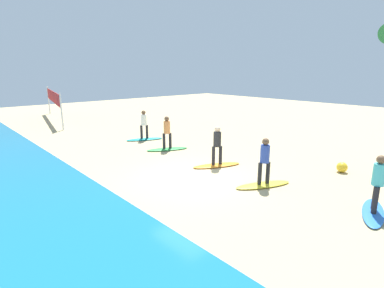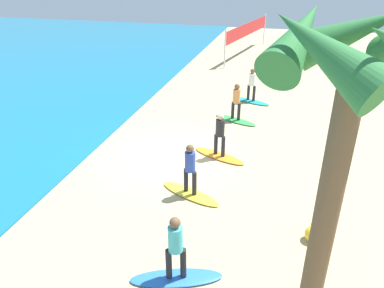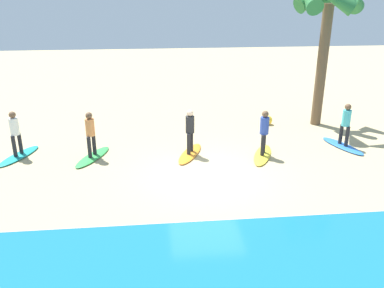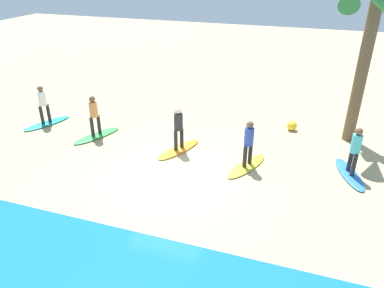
{
  "view_description": "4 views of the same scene",
  "coord_description": "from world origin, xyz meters",
  "px_view_note": "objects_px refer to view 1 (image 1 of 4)",
  "views": [
    {
      "loc": [
        -8.09,
        7.21,
        3.98
      ],
      "look_at": [
        1.53,
        -1.31,
        0.82
      ],
      "focal_mm": 28.34,
      "sensor_mm": 36.0,
      "label": 1
    },
    {
      "loc": [
        -11.42,
        -3.76,
        6.48
      ],
      "look_at": [
        -0.27,
        -0.83,
        0.74
      ],
      "focal_mm": 34.47,
      "sensor_mm": 36.0,
      "label": 2
    },
    {
      "loc": [
        1.72,
        12.06,
        5.77
      ],
      "look_at": [
        0.44,
        -0.37,
        0.94
      ],
      "focal_mm": 37.76,
      "sensor_mm": 36.0,
      "label": 3
    },
    {
      "loc": [
        -3.94,
        9.65,
        6.52
      ],
      "look_at": [
        -0.52,
        -0.55,
        0.98
      ],
      "focal_mm": 34.37,
      "sensor_mm": 36.0,
      "label": 4
    }
  ],
  "objects_px": {
    "surfer_green": "(167,130)",
    "surfboard_teal": "(145,139)",
    "surfboard_blue": "(373,212)",
    "volleyball_net": "(53,98)",
    "surfboard_orange": "(217,165)",
    "surfer_yellow": "(265,158)",
    "surfer_teal": "(144,122)",
    "surfer_orange": "(217,143)",
    "beach_ball": "(342,167)",
    "surfer_blue": "(378,179)",
    "surfboard_yellow": "(263,185)",
    "surfboard_green": "(167,149)"
  },
  "relations": [
    {
      "from": "surfboard_blue",
      "to": "surfboard_teal",
      "type": "height_order",
      "value": "same"
    },
    {
      "from": "surfer_green",
      "to": "surfboard_teal",
      "type": "relative_size",
      "value": 0.78
    },
    {
      "from": "surfboard_orange",
      "to": "surfer_teal",
      "type": "distance_m",
      "value": 6.34
    },
    {
      "from": "surfboard_blue",
      "to": "beach_ball",
      "type": "height_order",
      "value": "beach_ball"
    },
    {
      "from": "surfboard_blue",
      "to": "surfboard_teal",
      "type": "relative_size",
      "value": 1.0
    },
    {
      "from": "surfboard_yellow",
      "to": "volleyball_net",
      "type": "relative_size",
      "value": 0.24
    },
    {
      "from": "surfer_green",
      "to": "beach_ball",
      "type": "relative_size",
      "value": 3.96
    },
    {
      "from": "surfboard_blue",
      "to": "surfboard_orange",
      "type": "relative_size",
      "value": 1.0
    },
    {
      "from": "surfboard_blue",
      "to": "volleyball_net",
      "type": "height_order",
      "value": "volleyball_net"
    },
    {
      "from": "surfboard_yellow",
      "to": "surfboard_green",
      "type": "distance_m",
      "value": 6.21
    },
    {
      "from": "surfboard_blue",
      "to": "beach_ball",
      "type": "xyz_separation_m",
      "value": [
        2.14,
        -3.01,
        0.16
      ]
    },
    {
      "from": "surfer_yellow",
      "to": "beach_ball",
      "type": "xyz_separation_m",
      "value": [
        -1.2,
        -3.58,
        -0.83
      ]
    },
    {
      "from": "surfer_yellow",
      "to": "volleyball_net",
      "type": "relative_size",
      "value": 0.18
    },
    {
      "from": "surfboard_yellow",
      "to": "surfboard_orange",
      "type": "height_order",
      "value": "same"
    },
    {
      "from": "surfboard_yellow",
      "to": "surfer_teal",
      "type": "xyz_separation_m",
      "value": [
        8.89,
        -0.82,
        0.99
      ]
    },
    {
      "from": "surfer_blue",
      "to": "surfboard_green",
      "type": "distance_m",
      "value": 9.58
    },
    {
      "from": "surfer_green",
      "to": "surfer_teal",
      "type": "height_order",
      "value": "same"
    },
    {
      "from": "surfer_yellow",
      "to": "surfboard_teal",
      "type": "height_order",
      "value": "surfer_yellow"
    },
    {
      "from": "surfer_orange",
      "to": "volleyball_net",
      "type": "distance_m",
      "value": 16.9
    },
    {
      "from": "surfboard_orange",
      "to": "surfer_orange",
      "type": "distance_m",
      "value": 0.99
    },
    {
      "from": "surfer_yellow",
      "to": "volleyball_net",
      "type": "xyz_separation_m",
      "value": [
        19.49,
        0.75,
        0.75
      ]
    },
    {
      "from": "surfer_blue",
      "to": "surfboard_teal",
      "type": "bearing_deg",
      "value": -1.19
    },
    {
      "from": "surfboard_green",
      "to": "volleyball_net",
      "type": "distance_m",
      "value": 13.46
    },
    {
      "from": "surfer_orange",
      "to": "surfer_teal",
      "type": "height_order",
      "value": "same"
    },
    {
      "from": "surfer_blue",
      "to": "surfer_yellow",
      "type": "distance_m",
      "value": 3.39
    },
    {
      "from": "surfboard_yellow",
      "to": "surfer_blue",
      "type": "bearing_deg",
      "value": 122.54
    },
    {
      "from": "surfboard_blue",
      "to": "surfboard_teal",
      "type": "distance_m",
      "value": 12.23
    },
    {
      "from": "surfboard_green",
      "to": "surfer_blue",
      "type": "bearing_deg",
      "value": 114.69
    },
    {
      "from": "surfboard_teal",
      "to": "surfer_teal",
      "type": "height_order",
      "value": "surfer_teal"
    },
    {
      "from": "surfer_orange",
      "to": "volleyball_net",
      "type": "xyz_separation_m",
      "value": [
        16.85,
        1.14,
        0.75
      ]
    },
    {
      "from": "surfer_blue",
      "to": "surfer_green",
      "type": "height_order",
      "value": "same"
    },
    {
      "from": "surfboard_teal",
      "to": "surfboard_blue",
      "type": "bearing_deg",
      "value": 111.4
    },
    {
      "from": "surfboard_teal",
      "to": "beach_ball",
      "type": "xyz_separation_m",
      "value": [
        -10.09,
        -2.75,
        0.16
      ]
    },
    {
      "from": "surfboard_green",
      "to": "beach_ball",
      "type": "bearing_deg",
      "value": 136.91
    },
    {
      "from": "surfboard_yellow",
      "to": "surfer_teal",
      "type": "distance_m",
      "value": 8.98
    },
    {
      "from": "surfer_orange",
      "to": "beach_ball",
      "type": "height_order",
      "value": "surfer_orange"
    },
    {
      "from": "surfboard_blue",
      "to": "surfer_green",
      "type": "xyz_separation_m",
      "value": [
        9.53,
        0.12,
        0.99
      ]
    },
    {
      "from": "surfboard_yellow",
      "to": "surfer_orange",
      "type": "xyz_separation_m",
      "value": [
        2.64,
        -0.39,
        0.99
      ]
    },
    {
      "from": "surfboard_blue",
      "to": "surfer_yellow",
      "type": "bearing_deg",
      "value": -99.08
    },
    {
      "from": "surfer_yellow",
      "to": "beach_ball",
      "type": "bearing_deg",
      "value": -108.49
    },
    {
      "from": "surfboard_yellow",
      "to": "surfer_green",
      "type": "xyz_separation_m",
      "value": [
        6.19,
        -0.45,
        0.99
      ]
    },
    {
      "from": "surfer_yellow",
      "to": "surfboard_green",
      "type": "relative_size",
      "value": 0.78
    },
    {
      "from": "surfer_yellow",
      "to": "surfer_teal",
      "type": "relative_size",
      "value": 1.0
    },
    {
      "from": "surfboard_green",
      "to": "beach_ball",
      "type": "relative_size",
      "value": 5.08
    },
    {
      "from": "surfer_yellow",
      "to": "surfer_green",
      "type": "bearing_deg",
      "value": -4.17
    },
    {
      "from": "surfboard_orange",
      "to": "surfboard_teal",
      "type": "distance_m",
      "value": 6.26
    },
    {
      "from": "surfer_yellow",
      "to": "surfboard_green",
      "type": "xyz_separation_m",
      "value": [
        6.19,
        -0.45,
        -0.99
      ]
    },
    {
      "from": "surfboard_blue",
      "to": "surfboard_orange",
      "type": "bearing_deg",
      "value": -107.1
    },
    {
      "from": "surfer_yellow",
      "to": "surfboard_orange",
      "type": "xyz_separation_m",
      "value": [
        2.64,
        -0.39,
        -0.99
      ]
    },
    {
      "from": "surfer_blue",
      "to": "surfboard_yellow",
      "type": "xyz_separation_m",
      "value": [
        3.34,
        0.57,
        -0.99
      ]
    }
  ]
}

